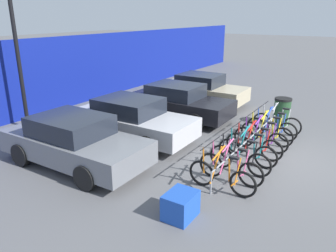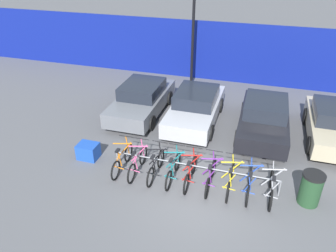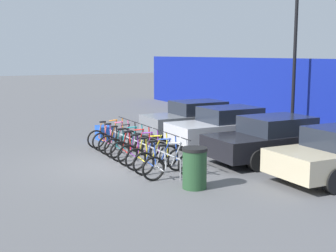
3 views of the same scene
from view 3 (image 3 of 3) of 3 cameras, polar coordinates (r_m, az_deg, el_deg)
The scene contains 17 objects.
ground_plane at distance 14.21m, azimuth -5.29°, elevation -4.71°, with size 120.00×120.00×0.00m, color #59595B.
bike_rack at distance 14.66m, azimuth -3.35°, elevation -2.25°, with size 5.31×0.04×0.57m.
bicycle_orange at distance 16.81m, azimuth -7.05°, elevation -1.30°, with size 0.68×1.71×1.05m.
bicycle_pink at distance 16.30m, azimuth -6.40°, elevation -1.61°, with size 0.68×1.71×1.05m.
bicycle_black at distance 15.72m, azimuth -5.60°, elevation -1.98°, with size 0.68×1.71×1.05m.
bicycle_teal at distance 15.19m, azimuth -4.80°, elevation -2.35°, with size 0.68×1.71×1.05m.
bicycle_red at distance 14.69m, azimuth -3.98°, elevation -2.73°, with size 0.68×1.71×1.05m.
bicycle_purple at distance 14.11m, azimuth -2.97°, elevation -3.20°, with size 0.68×1.71×1.05m.
bicycle_yellow at distance 13.57m, azimuth -1.93°, elevation -3.68°, with size 0.68×1.71×1.05m.
bicycle_blue at distance 13.07m, azimuth -0.88°, elevation -4.16°, with size 0.68×1.71×1.05m.
bicycle_silver at distance 12.52m, azimuth 0.40°, elevation -4.75°, with size 0.68×1.71×1.05m.
car_grey at distance 19.18m, azimuth 3.46°, elevation 0.95°, with size 1.91×4.28×1.40m.
car_silver at distance 17.13m, azimuth 7.30°, elevation -0.05°, with size 1.91×4.28×1.40m.
car_black at distance 14.87m, azimuth 12.84°, elevation -1.56°, with size 1.91×4.28×1.40m.
lamp_post at distance 20.29m, azimuth 15.20°, elevation 8.43°, with size 0.24×0.44×5.86m.
trash_bin at distance 11.62m, azimuth 3.26°, elevation -5.12°, with size 0.63×0.63×1.03m.
cargo_crate at distance 18.24m, azimuth -7.74°, elevation -0.84°, with size 0.70×0.56×0.55m, color blue.
Camera 3 is at (12.86, -5.04, 3.32)m, focal length 50.00 mm.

